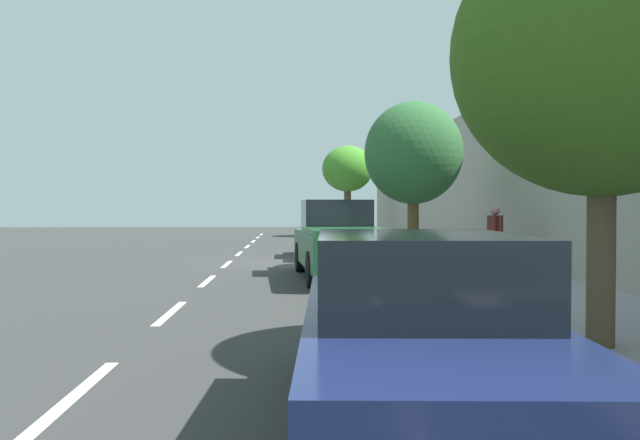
% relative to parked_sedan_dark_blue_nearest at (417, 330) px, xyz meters
% --- Properties ---
extents(ground, '(73.18, 73.18, 0.00)m').
position_rel_parked_sedan_dark_blue_nearest_xyz_m(ground, '(-0.48, 14.23, -0.75)').
color(ground, '#343434').
extents(sidewalk, '(4.01, 45.73, 0.15)m').
position_rel_parked_sedan_dark_blue_nearest_xyz_m(sidewalk, '(3.25, 14.23, -0.68)').
color(sidewalk, '#9F93A5').
rests_on(sidewalk, ground).
extents(curb_edge, '(0.16, 45.73, 0.15)m').
position_rel_parked_sedan_dark_blue_nearest_xyz_m(curb_edge, '(1.17, 14.23, -0.68)').
color(curb_edge, gray).
rests_on(curb_edge, ground).
extents(lane_stripe_centre, '(0.14, 44.20, 0.01)m').
position_rel_parked_sedan_dark_blue_nearest_xyz_m(lane_stripe_centre, '(-2.99, 13.46, -0.75)').
color(lane_stripe_centre, white).
rests_on(lane_stripe_centre, ground).
extents(lane_stripe_bike_edge, '(0.12, 45.73, 0.01)m').
position_rel_parked_sedan_dark_blue_nearest_xyz_m(lane_stripe_bike_edge, '(-0.30, 14.23, -0.75)').
color(lane_stripe_bike_edge, white).
rests_on(lane_stripe_bike_edge, ground).
extents(building_facade, '(0.50, 45.73, 5.17)m').
position_rel_parked_sedan_dark_blue_nearest_xyz_m(building_facade, '(5.51, 14.23, 1.83)').
color(building_facade, '#9F978A').
rests_on(building_facade, ground).
extents(parked_sedan_dark_blue_nearest, '(2.05, 4.50, 1.52)m').
position_rel_parked_sedan_dark_blue_nearest_xyz_m(parked_sedan_dark_blue_nearest, '(0.00, 0.00, 0.00)').
color(parked_sedan_dark_blue_nearest, navy).
rests_on(parked_sedan_dark_blue_nearest, ground).
extents(parked_pickup_green_second, '(2.30, 5.42, 1.95)m').
position_rel_parked_sedan_dark_blue_nearest_xyz_m(parked_pickup_green_second, '(0.24, 9.77, 0.15)').
color(parked_pickup_green_second, '#1E512D').
rests_on(parked_pickup_green_second, ground).
extents(parked_sedan_grey_mid, '(1.88, 4.42, 1.52)m').
position_rel_parked_sedan_dark_blue_nearest_xyz_m(parked_sedan_grey_mid, '(0.24, 15.99, 0.00)').
color(parked_sedan_grey_mid, slate).
rests_on(parked_sedan_grey_mid, ground).
extents(bicycle_at_curb, '(1.64, 0.64, 0.72)m').
position_rel_parked_sedan_dark_blue_nearest_xyz_m(bicycle_at_curb, '(0.71, 24.58, -0.40)').
color(bicycle_at_curb, black).
rests_on(bicycle_at_curb, ground).
extents(cyclist_with_backpack, '(0.53, 0.55, 1.70)m').
position_rel_parked_sedan_dark_blue_nearest_xyz_m(cyclist_with_backpack, '(0.93, 24.12, 0.28)').
color(cyclist_with_backpack, '#C6B284').
rests_on(cyclist_with_backpack, ground).
extents(street_tree_near_cyclist, '(3.39, 3.39, 5.01)m').
position_rel_parked_sedan_dark_blue_nearest_xyz_m(street_tree_near_cyclist, '(2.53, 1.86, 2.74)').
color(street_tree_near_cyclist, brown).
rests_on(street_tree_near_cyclist, sidewalk).
extents(street_tree_mid_block, '(2.82, 2.82, 4.65)m').
position_rel_parked_sedan_dark_blue_nearest_xyz_m(street_tree_mid_block, '(2.53, 11.95, 2.56)').
color(street_tree_mid_block, brown).
rests_on(street_tree_mid_block, sidewalk).
extents(street_tree_far_end, '(3.16, 3.16, 5.50)m').
position_rel_parked_sedan_dark_blue_nearest_xyz_m(street_tree_far_end, '(2.53, 31.22, 3.42)').
color(street_tree_far_end, brown).
rests_on(street_tree_far_end, sidewalk).
extents(pedestrian_on_phone, '(0.30, 0.61, 1.63)m').
position_rel_parked_sedan_dark_blue_nearest_xyz_m(pedestrian_on_phone, '(4.12, 9.68, 0.32)').
color(pedestrian_on_phone, black).
rests_on(pedestrian_on_phone, sidewalk).
extents(fire_hydrant, '(0.22, 0.22, 0.84)m').
position_rel_parked_sedan_dark_blue_nearest_xyz_m(fire_hydrant, '(1.60, 9.51, -0.18)').
color(fire_hydrant, red).
rests_on(fire_hydrant, sidewalk).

